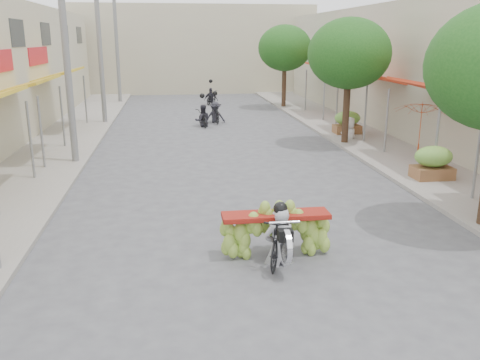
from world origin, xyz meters
TOP-DOWN VIEW (x-y plane):
  - ground at (0.00, 0.00)m, footprint 120.00×120.00m
  - sidewalk_left at (-7.00, 15.00)m, footprint 4.00×60.00m
  - sidewalk_right at (7.00, 15.00)m, footprint 4.00×60.00m
  - far_building at (0.00, 38.00)m, footprint 20.00×6.00m
  - utility_pole_mid at (-5.40, 12.00)m, footprint 0.60×0.24m
  - utility_pole_far at (-5.40, 21.00)m, footprint 0.60×0.24m
  - utility_pole_back at (-5.40, 30.00)m, footprint 0.60×0.24m
  - street_tree_mid at (5.40, 14.00)m, footprint 3.40×3.40m
  - street_tree_far at (5.40, 26.00)m, footprint 3.40×3.40m
  - produce_crate_mid at (6.20, 8.00)m, footprint 1.20×0.88m
  - produce_crate_far at (6.20, 16.00)m, footprint 1.20×0.88m
  - banana_motorbike at (0.15, 2.92)m, footprint 2.22×1.89m
  - market_umbrella at (6.18, 8.92)m, footprint 2.43×2.43m
  - pedestrian at (5.84, 14.75)m, footprint 1.10×0.94m
  - bg_motorbike_a at (-0.31, 19.45)m, footprint 0.86×1.60m
  - bg_motorbike_b at (0.44, 20.55)m, footprint 1.11×1.93m
  - bg_motorbike_c at (0.85, 28.44)m, footprint 1.19×1.73m

SIDE VIEW (x-z plane):
  - ground at x=0.00m, z-range 0.00..0.00m
  - sidewalk_left at x=-7.00m, z-range 0.00..0.12m
  - sidewalk_right at x=7.00m, z-range 0.00..0.12m
  - produce_crate_mid at x=6.20m, z-range 0.13..1.29m
  - produce_crate_far at x=6.20m, z-range 0.13..1.29m
  - banana_motorbike at x=0.15m, z-range -0.38..1.84m
  - bg_motorbike_a at x=-0.31m, z-range -0.22..1.73m
  - bg_motorbike_c at x=0.85m, z-range -0.18..1.77m
  - bg_motorbike_b at x=0.44m, z-range -0.15..1.80m
  - pedestrian at x=5.84m, z-range 0.12..2.04m
  - market_umbrella at x=6.18m, z-range 1.60..3.29m
  - far_building at x=0.00m, z-range 0.00..7.00m
  - street_tree_mid at x=5.40m, z-range 1.16..6.41m
  - street_tree_far at x=5.40m, z-range 1.16..6.41m
  - utility_pole_mid at x=-5.40m, z-range 0.03..8.03m
  - utility_pole_far at x=-5.40m, z-range 0.03..8.03m
  - utility_pole_back at x=-5.40m, z-range 0.03..8.03m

